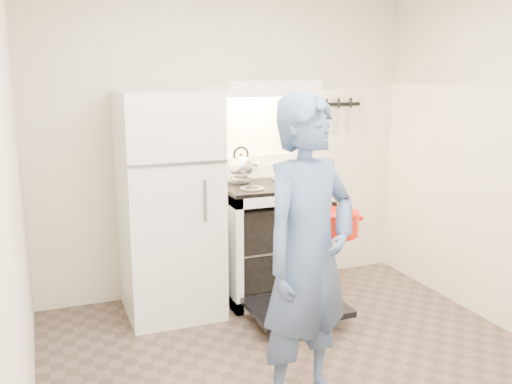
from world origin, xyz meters
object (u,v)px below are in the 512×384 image
stove_body (267,242)px  person (308,257)px  tea_kettle (241,165)px  dutch_oven (334,223)px  refrigerator (169,205)px

stove_body → person: person is taller
person → tea_kettle: bearing=62.3°
dutch_oven → tea_kettle: bearing=96.4°
person → dutch_oven: 0.51m
refrigerator → dutch_oven: bearing=-56.8°
tea_kettle → dutch_oven: bearing=-83.6°
refrigerator → stove_body: size_ratio=1.85×
person → dutch_oven: bearing=25.5°
stove_body → person: (-0.40, -1.56, 0.41)m
tea_kettle → dutch_oven: tea_kettle is taller
tea_kettle → stove_body: bearing=-26.6°
tea_kettle → person: person is taller
stove_body → tea_kettle: size_ratio=3.09×
refrigerator → person: (0.41, -1.53, 0.02)m
person → dutch_oven: size_ratio=4.65×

